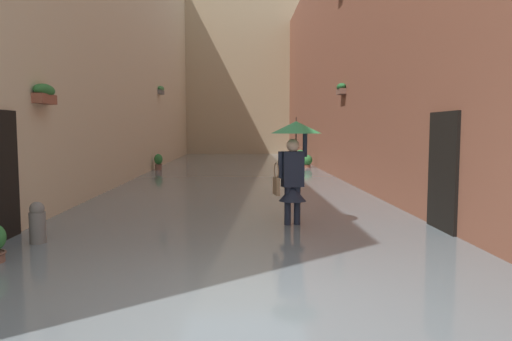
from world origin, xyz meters
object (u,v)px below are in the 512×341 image
Objects in this scene: person_wading at (294,155)px; potted_plant_far_right at (158,163)px; potted_plant_far_left at (307,162)px; potted_plant_near_left at (300,158)px; mooring_bollard at (38,228)px.

potted_plant_far_right is at bearing -69.39° from person_wading.
potted_plant_far_left is 1.91m from potted_plant_near_left.
potted_plant_near_left is at bearing -97.74° from person_wading.
mooring_bollard is (6.11, 16.25, -0.08)m from potted_plant_near_left.
person_wading is 2.65× the size of mooring_bollard.
potted_plant_far_right is 7.20m from potted_plant_near_left.
person_wading is at bearing 110.61° from potted_plant_far_right.
person_wading is 15.13m from potted_plant_near_left.
potted_plant_far_right reaches higher than mooring_bollard.
potted_plant_near_left is (0.07, -1.91, 0.06)m from potted_plant_far_left.
potted_plant_near_left is 1.10× the size of mooring_bollard.
person_wading is 2.40× the size of potted_plant_near_left.
person_wading reaches higher than mooring_bollard.
potted_plant_far_left is 0.86× the size of potted_plant_far_right.
person_wading is at bearing 80.86° from potted_plant_far_left.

